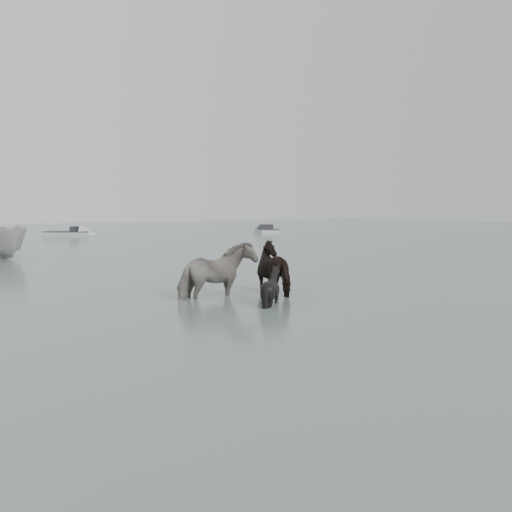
% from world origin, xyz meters
% --- Properties ---
extents(ground, '(140.00, 140.00, 0.00)m').
position_xyz_m(ground, '(0.00, 0.00, 0.00)').
color(ground, '#4B5956').
rests_on(ground, ground).
extents(pony_pinto, '(2.16, 1.25, 1.72)m').
position_xyz_m(pony_pinto, '(0.36, 2.21, 0.86)').
color(pony_pinto, black).
rests_on(pony_pinto, ground).
extents(pony_dark, '(1.71, 1.88, 1.60)m').
position_xyz_m(pony_dark, '(2.11, 1.97, 0.80)').
color(pony_dark, black).
rests_on(pony_dark, ground).
extents(pony_black, '(1.08, 0.96, 1.18)m').
position_xyz_m(pony_black, '(0.83, 0.60, 0.59)').
color(pony_black, black).
rests_on(pony_black, ground).
extents(boat_small, '(1.75, 4.10, 1.55)m').
position_xyz_m(boat_small, '(-1.69, 16.76, 0.78)').
color(boat_small, '#B2B2AD').
rests_on(boat_small, ground).
extents(skiff_port, '(3.26, 4.69, 0.75)m').
position_xyz_m(skiff_port, '(20.86, 28.49, 0.38)').
color(skiff_port, '#A9ACA9').
rests_on(skiff_port, ground).
extents(skiff_mid, '(4.65, 4.09, 0.75)m').
position_xyz_m(skiff_mid, '(5.99, 33.38, 0.38)').
color(skiff_mid, '#A6A9A6').
rests_on(skiff_mid, ground).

